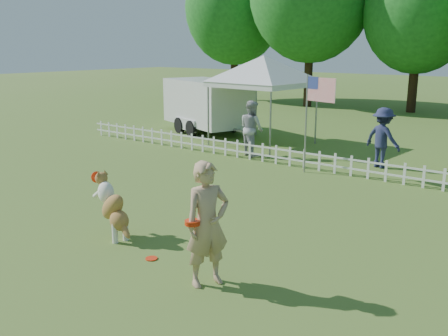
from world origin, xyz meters
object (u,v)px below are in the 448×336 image
frisbee_on_turf (151,258)px  flag_pole (306,124)px  spectator_b (383,138)px  spectator_a (252,128)px  dog (113,207)px  handler (207,224)px  canopy_tent_left (263,102)px  cargo_trailer (207,106)px

frisbee_on_turf → flag_pole: flag_pole is taller
frisbee_on_turf → spectator_b: spectator_b is taller
spectator_a → spectator_b: bearing=-143.7°
dog → frisbee_on_turf: 1.45m
handler → dog: size_ratio=1.59×
handler → spectator_a: (-4.82, 8.17, -0.04)m
spectator_a → frisbee_on_turf: bearing=135.9°
dog → canopy_tent_left: size_ratio=0.38×
frisbee_on_turf → flag_pole: (-0.91, 7.10, 1.41)m
dog → canopy_tent_left: canopy_tent_left is taller
handler → cargo_trailer: cargo_trailer is taller
handler → dog: handler is taller
canopy_tent_left → spectator_a: canopy_tent_left is taller
handler → spectator_b: (-0.71, 9.17, -0.06)m
handler → frisbee_on_turf: 1.67m
spectator_b → cargo_trailer: bearing=5.9°
dog → flag_pole: size_ratio=0.43×
dog → spectator_b: spectator_b is taller
handler → spectator_b: size_ratio=1.07×
handler → flag_pole: flag_pole is taller
cargo_trailer → spectator_b: bearing=8.3°
flag_pole → spectator_b: 2.56m
frisbee_on_turf → cargo_trailer: size_ratio=0.04×
dog → flag_pole: bearing=101.0°
flag_pole → spectator_b: bearing=66.4°
canopy_tent_left → frisbee_on_turf: bearing=-62.6°
handler → cargo_trailer: 14.10m
canopy_tent_left → cargo_trailer: size_ratio=0.62×
flag_pole → spectator_b: size_ratio=1.55×
cargo_trailer → flag_pole: 7.65m
cargo_trailer → spectator_a: 4.96m
dog → canopy_tent_left: bearing=121.3°
frisbee_on_turf → spectator_a: bearing=113.2°
cargo_trailer → spectator_b: size_ratio=2.84×
spectator_a → handler: bearing=143.2°
handler → canopy_tent_left: canopy_tent_left is taller
handler → canopy_tent_left: (-5.62, 10.05, 0.63)m
canopy_tent_left → handler: bearing=-56.6°
dog → spectator_a: bearing=119.7°
spectator_b → dog: bearing=95.0°
dog → frisbee_on_turf: dog is taller
cargo_trailer → spectator_b: (8.27, -1.70, -0.23)m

